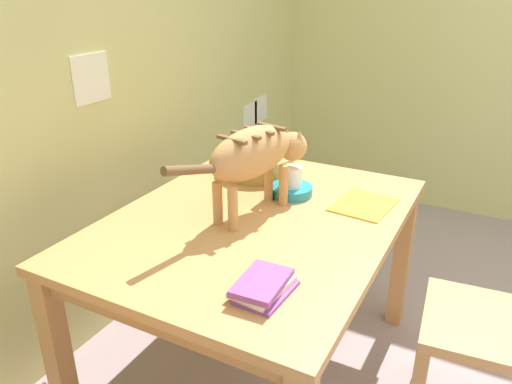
% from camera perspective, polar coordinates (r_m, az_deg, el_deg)
% --- Properties ---
extents(wall_rear, '(4.76, 0.11, 2.50)m').
position_cam_1_polar(wall_rear, '(2.22, -19.65, 14.06)').
color(wall_rear, '#D1CD80').
rests_on(wall_rear, ground_plane).
extents(dining_table, '(1.32, 1.00, 0.74)m').
position_cam_1_polar(dining_table, '(1.90, -0.00, -5.08)').
color(dining_table, tan).
rests_on(dining_table, ground_plane).
extents(cat, '(0.69, 0.23, 0.34)m').
position_cam_1_polar(cat, '(1.82, 0.07, 4.34)').
color(cat, tan).
rests_on(cat, dining_table).
extents(saucer_bowl, '(0.18, 0.18, 0.04)m').
position_cam_1_polar(saucer_bowl, '(2.05, 4.07, 0.20)').
color(saucer_bowl, teal).
rests_on(saucer_bowl, dining_table).
extents(coffee_mug, '(0.13, 0.09, 0.08)m').
position_cam_1_polar(coffee_mug, '(2.03, 4.16, 1.82)').
color(coffee_mug, white).
rests_on(coffee_mug, saucer_bowl).
extents(magazine, '(0.28, 0.23, 0.01)m').
position_cam_1_polar(magazine, '(2.00, 12.28, -1.41)').
color(magazine, yellow).
rests_on(magazine, dining_table).
extents(book_stack, '(0.20, 0.15, 0.05)m').
position_cam_1_polar(book_stack, '(1.42, 0.83, -10.77)').
color(book_stack, purple).
rests_on(book_stack, dining_table).
extents(wicker_basket, '(0.33, 0.33, 0.09)m').
position_cam_1_polar(wicker_basket, '(2.27, 0.16, 3.35)').
color(wicker_basket, tan).
rests_on(wicker_basket, dining_table).
extents(wooden_chair_near, '(0.46, 0.46, 0.95)m').
position_cam_1_polar(wooden_chair_near, '(1.95, 26.29, -13.48)').
color(wooden_chair_near, tan).
rests_on(wooden_chair_near, ground_plane).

